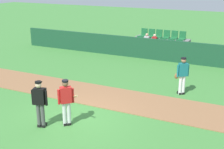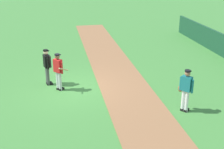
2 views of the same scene
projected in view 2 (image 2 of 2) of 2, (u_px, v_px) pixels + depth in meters
ground_plane at (71, 88)px, 14.22m from camera, size 80.00×80.00×0.00m
infield_dirt_path at (123, 84)px, 14.65m from camera, size 28.00×2.40×0.03m
batter_red_jersey at (58, 71)px, 13.71m from camera, size 0.72×0.69×1.76m
umpire_home_plate at (47, 65)px, 14.32m from camera, size 0.57×0.38×1.76m
runner_teal_jersey at (186, 89)px, 11.78m from camera, size 0.60×0.47×1.76m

